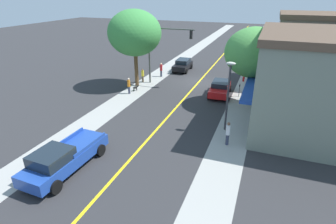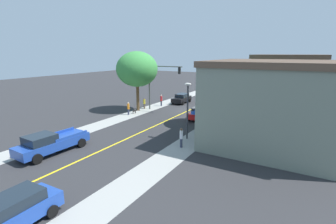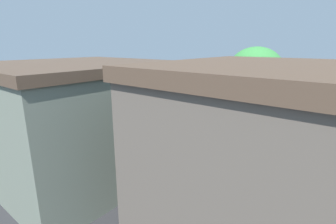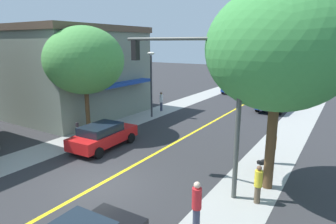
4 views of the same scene
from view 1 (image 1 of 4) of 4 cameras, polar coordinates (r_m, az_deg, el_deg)
name	(u,v)px [view 1 (image 1 of 4)]	position (r m, az deg, el deg)	size (l,w,h in m)	color
ground_plane	(198,82)	(33.50, 6.42, 6.21)	(140.00, 140.00, 0.00)	#2D2D30
sidewalk_left	(247,88)	(32.66, 16.36, 4.91)	(2.61, 126.00, 0.01)	#9E9E99
sidewalk_right	(155,77)	(35.29, -2.81, 7.27)	(2.61, 126.00, 0.01)	#9E9E99
road_centerline_stripe	(198,82)	(33.50, 6.42, 6.22)	(0.20, 126.00, 0.00)	yellow
brick_apartment_block	(315,50)	(35.62, 28.47, 11.31)	(9.79, 7.71, 8.05)	#665B51
tan_rowhouse	(333,85)	(23.72, 31.32, 4.91)	(11.80, 10.59, 7.60)	gray
street_tree_left_near	(254,53)	(26.37, 17.67, 11.80)	(5.36, 5.36, 7.37)	brown
street_tree_right_corner	(135,33)	(31.01, -7.05, 16.15)	(5.88, 5.88, 8.52)	brown
fire_hydrant	(244,78)	(34.86, 15.62, 6.87)	(0.44, 0.24, 0.82)	red
parking_meter	(240,89)	(29.38, 14.81, 4.79)	(0.12, 0.18, 1.35)	#4C4C51
traffic_light_mast	(162,45)	(31.65, -1.24, 13.90)	(5.49, 0.32, 6.87)	#474C47
street_lamp	(229,88)	(21.03, 12.62, 4.86)	(0.70, 0.36, 5.52)	#38383D
red_sedan_left_curb	(220,88)	(29.42, 10.90, 4.98)	(2.24, 4.57, 1.49)	red
black_sedan_right_curb	(183,65)	(38.35, 3.12, 9.89)	(2.16, 4.36, 1.56)	black
blue_pickup_truck	(64,158)	(17.91, -21.11, -8.98)	(2.49, 6.09, 1.83)	#1E429E
pedestrian_yellow_shirt	(143,75)	(33.44, -5.35, 7.74)	(0.32, 0.32, 1.60)	brown
pedestrian_red_shirt	(161,69)	(35.41, -1.45, 8.96)	(0.33, 0.33, 1.80)	#33384C
pedestrian_white_shirt	(228,133)	(19.83, 12.48, -4.27)	(0.30, 0.30, 1.80)	#33384C
pedestrian_orange_shirt	(129,85)	(29.55, -8.23, 5.57)	(0.32, 0.32, 1.75)	#33384C
small_dog	(136,87)	(30.52, -6.84, 5.16)	(0.49, 0.78, 0.59)	black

